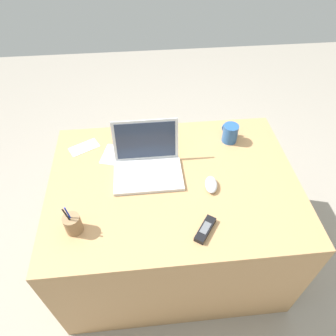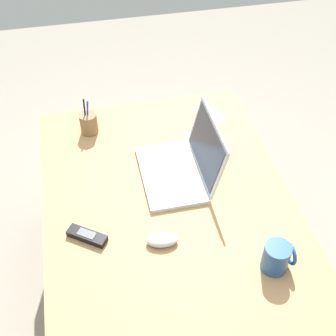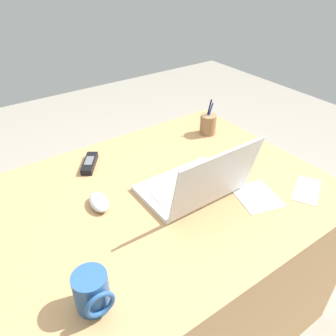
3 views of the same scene
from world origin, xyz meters
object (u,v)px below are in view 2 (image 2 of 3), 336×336
laptop (182,165)px  computer_mouse (162,240)px  coffee_mug_white (277,257)px  cordless_phone (87,236)px  pen_holder (89,123)px

laptop → computer_mouse: 0.34m
computer_mouse → coffee_mug_white: size_ratio=1.03×
cordless_phone → computer_mouse: bearing=73.1°
computer_mouse → cordless_phone: (-0.08, -0.25, -0.00)m
computer_mouse → pen_holder: size_ratio=0.67×
coffee_mug_white → pen_holder: (-0.82, -0.53, -0.01)m
computer_mouse → pen_holder: 0.68m
laptop → cordless_phone: size_ratio=2.48×
cordless_phone → coffee_mug_white: bearing=67.1°
computer_mouse → coffee_mug_white: coffee_mug_white is taller
coffee_mug_white → pen_holder: pen_holder is taller
computer_mouse → cordless_phone: size_ratio=0.78×
coffee_mug_white → cordless_phone: bearing=-112.9°
laptop → pen_holder: 0.48m
laptop → pen_holder: size_ratio=2.12×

